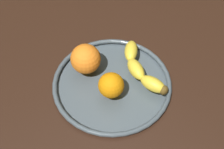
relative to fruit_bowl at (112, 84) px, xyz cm
name	(u,v)px	position (x,y,z in cm)	size (l,w,h in cm)	color
ground_plane	(112,90)	(0.00, 0.00, -2.92)	(132.05, 132.05, 4.00)	black
fruit_bowl	(112,84)	(0.00, 0.00, 0.00)	(30.60, 30.60, 1.80)	#48545C
banana	(141,69)	(3.28, 7.18, 2.63)	(18.99, 10.44, 3.50)	yellow
orange_front_left	(111,85)	(2.22, -2.60, 4.07)	(6.37, 6.37, 6.37)	orange
orange_front_right	(86,59)	(-7.82, -1.55, 4.77)	(7.76, 7.76, 7.76)	orange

